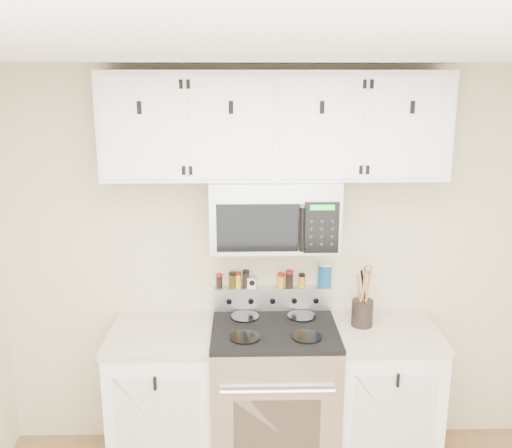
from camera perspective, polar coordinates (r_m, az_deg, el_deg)
The scene contains 17 objects.
back_wall at distance 3.71m, azimuth 1.63°, elevation -3.97°, with size 3.50×0.01×2.50m, color beige.
ceiling at distance 1.78m, azimuth 4.92°, elevation 16.88°, with size 3.50×3.50×0.01m, color white.
range at distance 3.74m, azimuth 1.80°, elevation -16.71°, with size 0.76×0.65×1.10m.
base_cabinet_left at distance 3.80m, azimuth -9.14°, elevation -16.80°, with size 0.64×0.62×0.92m.
base_cabinet_right at distance 3.87m, azimuth 12.48°, elevation -16.37°, with size 0.64×0.62×0.92m.
microwave at distance 3.42m, azimuth 1.84°, elevation 1.07°, with size 0.76×0.44×0.42m.
upper_cabinets at distance 3.37m, azimuth 1.88°, elevation 9.82°, with size 2.00×0.35×0.62m.
utensil_crock at distance 3.63m, azimuth 10.59°, elevation -8.53°, with size 0.13×0.13×0.39m.
kitchen_timer at distance 3.71m, azimuth -0.40°, elevation -5.85°, with size 0.06×0.05×0.07m, color silver.
salt_canister at distance 3.73m, azimuth 6.89°, elevation -5.09°, with size 0.09×0.09×0.16m.
spice_jar_0 at distance 3.71m, azimuth -3.70°, elevation -5.67°, with size 0.04×0.04×0.09m.
spice_jar_1 at distance 3.70m, azimuth -2.36°, elevation -5.61°, with size 0.05×0.05×0.10m.
spice_jar_2 at distance 3.70m, azimuth -1.79°, elevation -5.60°, with size 0.04×0.04×0.10m.
spice_jar_3 at distance 3.70m, azimuth -1.00°, elevation -5.51°, with size 0.04×0.04×0.12m.
spice_jar_4 at distance 3.71m, azimuth 2.50°, elevation -5.64°, with size 0.05×0.05×0.09m.
spice_jar_5 at distance 3.71m, azimuth 3.37°, elevation -5.50°, with size 0.05×0.05×0.11m.
spice_jar_6 at distance 3.72m, azimuth 4.60°, elevation -5.63°, with size 0.04×0.04×0.09m.
Camera 1 is at (-0.19, -1.77, 2.41)m, focal length 40.00 mm.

